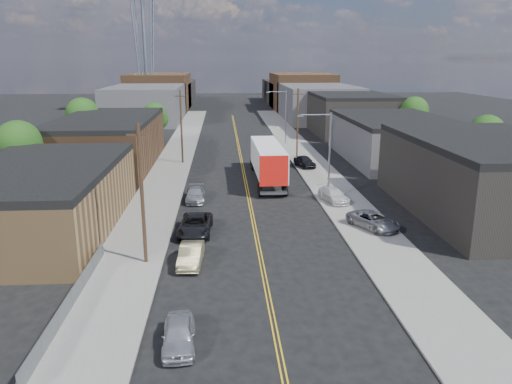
{
  "coord_description": "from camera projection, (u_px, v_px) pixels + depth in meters",
  "views": [
    {
      "loc": [
        -2.62,
        -23.37,
        14.09
      ],
      "look_at": [
        0.29,
        19.76,
        2.5
      ],
      "focal_mm": 35.0,
      "sensor_mm": 36.0,
      "label": 1
    }
  ],
  "objects": [
    {
      "name": "skyline_right_b",
      "position": [
        301.0,
        91.0,
        141.99
      ],
      "size": [
        16.0,
        26.0,
        10.0
      ],
      "primitive_type": "cube",
      "color": "#503420",
      "rests_on": "ground"
    },
    {
      "name": "streetlight_far",
      "position": [
        283.0,
        113.0,
        83.27
      ],
      "size": [
        3.39,
        0.25,
        9.0
      ],
      "color": "gray",
      "rests_on": "ground"
    },
    {
      "name": "semi_truck",
      "position": [
        267.0,
        158.0,
        59.37
      ],
      "size": [
        3.2,
        17.33,
        4.54
      ],
      "rotation": [
        0.0,
        0.0,
        0.02
      ],
      "color": "silver",
      "rests_on": "ground"
    },
    {
      "name": "tree_left_mid",
      "position": [
        83.0,
        117.0,
        76.36
      ],
      "size": [
        5.1,
        5.04,
        8.37
      ],
      "color": "black",
      "rests_on": "ground"
    },
    {
      "name": "industrial_right_b",
      "position": [
        395.0,
        138.0,
        71.31
      ],
      "size": [
        14.0,
        24.0,
        6.1
      ],
      "color": "#39393C",
      "rests_on": "ground"
    },
    {
      "name": "skyline_right_c",
      "position": [
        292.0,
        92.0,
        161.65
      ],
      "size": [
        16.0,
        40.0,
        7.0
      ],
      "primitive_type": "cube",
      "color": "black",
      "rests_on": "ground"
    },
    {
      "name": "industrial_right_a",
      "position": [
        489.0,
        176.0,
        46.12
      ],
      "size": [
        14.0,
        22.0,
        7.1
      ],
      "color": "black",
      "rests_on": "ground"
    },
    {
      "name": "streetlight_near",
      "position": [
        326.0,
        150.0,
        49.55
      ],
      "size": [
        3.39,
        0.25,
        9.0
      ],
      "color": "gray",
      "rests_on": "ground"
    },
    {
      "name": "utility_pole_left_near",
      "position": [
        142.0,
        194.0,
        34.11
      ],
      "size": [
        1.6,
        0.26,
        10.0
      ],
      "color": "black",
      "rests_on": "ground"
    },
    {
      "name": "car_right_lot_c",
      "position": [
        305.0,
        161.0,
        66.11
      ],
      "size": [
        2.82,
        4.67,
        1.49
      ],
      "primitive_type": "imported",
      "rotation": [
        0.0,
        0.0,
        0.26
      ],
      "color": "black",
      "rests_on": "sidewalk_right"
    },
    {
      "name": "car_left_d",
      "position": [
        195.0,
        194.0,
        50.86
      ],
      "size": [
        1.91,
        4.64,
        1.34
      ],
      "primitive_type": "imported",
      "rotation": [
        0.0,
        0.0,
        0.01
      ],
      "color": "#9EA0A3",
      "rests_on": "ground"
    },
    {
      "name": "tree_left_near",
      "position": [
        20.0,
        146.0,
        52.35
      ],
      "size": [
        4.85,
        4.76,
        7.91
      ],
      "color": "black",
      "rests_on": "ground"
    },
    {
      "name": "utility_pole_left_far",
      "position": [
        181.0,
        127.0,
        67.84
      ],
      "size": [
        1.6,
        0.26,
        10.0
      ],
      "color": "black",
      "rests_on": "ground"
    },
    {
      "name": "skyline_left_b",
      "position": [
        160.0,
        92.0,
        139.38
      ],
      "size": [
        16.0,
        26.0,
        10.0
      ],
      "primitive_type": "cube",
      "color": "#503420",
      "rests_on": "ground"
    },
    {
      "name": "car_right_lot_a",
      "position": [
        373.0,
        220.0,
        42.19
      ],
      "size": [
        4.35,
        5.43,
        1.37
      ],
      "primitive_type": "imported",
      "rotation": [
        0.0,
        0.0,
        0.49
      ],
      "color": "#929497",
      "rests_on": "sidewalk_right"
    },
    {
      "name": "skyline_left_a",
      "position": [
        147.0,
        103.0,
        115.55
      ],
      "size": [
        16.0,
        30.0,
        8.0
      ],
      "primitive_type": "cube",
      "color": "#39393C",
      "rests_on": "ground"
    },
    {
      "name": "tree_left_far",
      "position": [
        155.0,
        117.0,
        84.0
      ],
      "size": [
        4.35,
        4.2,
        6.97
      ],
      "color": "black",
      "rests_on": "ground"
    },
    {
      "name": "warehouse_tan",
      "position": [
        40.0,
        198.0,
        41.79
      ],
      "size": [
        12.0,
        22.0,
        5.6
      ],
      "color": "olive",
      "rests_on": "ground"
    },
    {
      "name": "warehouse_brown",
      "position": [
        108.0,
        142.0,
        66.71
      ],
      "size": [
        12.0,
        26.0,
        6.6
      ],
      "color": "#503420",
      "rests_on": "ground"
    },
    {
      "name": "car_left_c",
      "position": [
        195.0,
        225.0,
        41.23
      ],
      "size": [
        2.89,
        5.75,
        1.56
      ],
      "primitive_type": "imported",
      "rotation": [
        0.0,
        0.0,
        -0.05
      ],
      "color": "black",
      "rests_on": "ground"
    },
    {
      "name": "industrial_right_c",
      "position": [
        350.0,
        114.0,
        96.17
      ],
      "size": [
        14.0,
        22.0,
        7.6
      ],
      "color": "black",
      "rests_on": "ground"
    },
    {
      "name": "utility_pole_right",
      "position": [
        298.0,
        123.0,
        71.8
      ],
      "size": [
        1.6,
        0.26,
        10.0
      ],
      "color": "black",
      "rests_on": "ground"
    },
    {
      "name": "centerline",
      "position": [
        242.0,
        163.0,
        69.7
      ],
      "size": [
        0.32,
        120.0,
        0.01
      ],
      "primitive_type": "cube",
      "color": "gold",
      "rests_on": "ground"
    },
    {
      "name": "tree_right_near",
      "position": [
        487.0,
        135.0,
        61.73
      ],
      "size": [
        4.6,
        4.48,
        7.44
      ],
      "color": "black",
      "rests_on": "ground"
    },
    {
      "name": "skyline_right_a",
      "position": [
        317.0,
        103.0,
        118.15
      ],
      "size": [
        16.0,
        30.0,
        8.0
      ],
      "primitive_type": "cube",
      "color": "#39393C",
      "rests_on": "ground"
    },
    {
      "name": "car_left_b",
      "position": [
        191.0,
        255.0,
        35.11
      ],
      "size": [
        1.78,
        4.49,
        1.45
      ],
      "primitive_type": "imported",
      "rotation": [
        0.0,
        0.0,
        -0.06
      ],
      "color": "#7D7552",
      "rests_on": "ground"
    },
    {
      "name": "ground",
      "position": [
        238.0,
        145.0,
        84.16
      ],
      "size": [
        260.0,
        260.0,
        0.0
      ],
      "primitive_type": "plane",
      "color": "black",
      "rests_on": "ground"
    },
    {
      "name": "sidewalk_right",
      "position": [
        309.0,
        161.0,
        70.3
      ],
      "size": [
        5.0,
        140.0,
        0.15
      ],
      "primitive_type": "cube",
      "color": "slate",
      "rests_on": "ground"
    },
    {
      "name": "tree_right_far",
      "position": [
        414.0,
        113.0,
        84.77
      ],
      "size": [
        4.85,
        4.76,
        7.91
      ],
      "color": "black",
      "rests_on": "ground"
    },
    {
      "name": "car_left_a",
      "position": [
        179.0,
        334.0,
        25.04
      ],
      "size": [
        1.83,
        4.12,
        1.38
      ],
      "primitive_type": "imported",
      "rotation": [
        0.0,
        0.0,
        0.05
      ],
      "color": "#BBBDC1",
      "rests_on": "ground"
    },
    {
      "name": "sidewalk_left",
      "position": [
        173.0,
        163.0,
        69.07
      ],
      "size": [
        5.0,
        140.0,
        0.15
      ],
      "primitive_type": "cube",
      "color": "slate",
      "rests_on": "ground"
    },
    {
      "name": "skyline_left_c",
      "position": [
        167.0,
        93.0,
        159.04
      ],
      "size": [
        16.0,
        40.0,
        7.0
      ],
      "primitive_type": "cube",
      "color": "black",
      "rests_on": "ground"
    },
    {
      "name": "chainlink_fence",
      "position": [
        72.0,
        299.0,
        28.79
      ],
      "size": [
        0.05,
        16.0,
        1.22
      ],
      "color": "slate",
      "rests_on": "ground"
    },
    {
      "name": "car_right_lot_b",
      "position": [
        333.0,
        195.0,
        50.17
      ],
      "size": [
        2.89,
        4.87,
        1.32
      ],
      "primitive_type": "imported",
      "rotation": [
        0.0,
        0.0,
        0.24
      ],
      "color": "silver",
      "rests_on": "sidewalk_right"
    }
  ]
}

